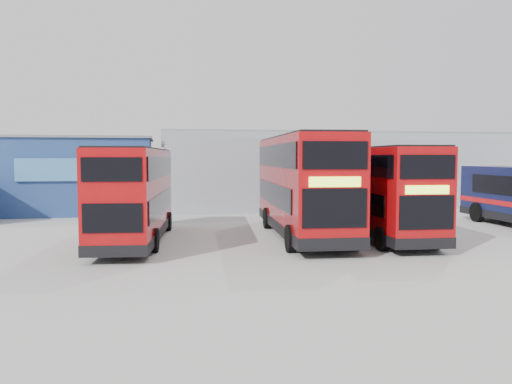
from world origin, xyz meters
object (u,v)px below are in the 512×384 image
Objects in this scene: double_decker_left at (135,196)px; double_decker_centre at (302,187)px; office_block at (62,174)px; double_decker_right at (378,192)px; maintenance_shed at (352,171)px.

double_decker_left is 7.72m from double_decker_centre.
double_decker_right is (16.79, -14.48, -0.47)m from office_block.
double_decker_right is at bearing -8.34° from double_decker_centre.
double_decker_left is at bearing -174.51° from double_decker_centre.
maintenance_shed is at bearing 5.21° from office_block.
double_decker_right is (3.50, -0.77, -0.26)m from double_decker_centre.
office_block is 0.40× the size of maintenance_shed.
office_block reaches higher than double_decker_right.
office_block reaches higher than double_decker_centre.
office_block is 22.09m from maintenance_shed.
double_decker_right is at bearing -107.54° from maintenance_shed.
double_decker_left is (5.58, -13.90, -0.51)m from office_block.
office_block is 14.99m from double_decker_left.
double_decker_centre is (-8.71, -15.72, -0.23)m from maintenance_shed.
double_decker_centre reaches higher than double_decker_right.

